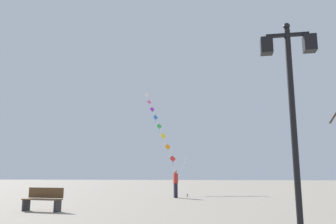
{
  "coord_description": "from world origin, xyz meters",
  "views": [
    {
      "loc": [
        1.19,
        -0.18,
        1.37
      ],
      "look_at": [
        -2.63,
        21.41,
        5.51
      ],
      "focal_mm": 35.86,
      "sensor_mm": 36.0,
      "label": 1
    }
  ],
  "objects_px": {
    "twin_lantern_lamp_post": "(291,85)",
    "kite_train": "(160,127)",
    "park_bench": "(43,199)",
    "kite_flyer": "(176,183)"
  },
  "relations": [
    {
      "from": "kite_train",
      "to": "park_bench",
      "type": "bearing_deg",
      "value": -94.59
    },
    {
      "from": "twin_lantern_lamp_post",
      "to": "kite_train",
      "type": "bearing_deg",
      "value": 109.55
    },
    {
      "from": "kite_train",
      "to": "park_bench",
      "type": "height_order",
      "value": "kite_train"
    },
    {
      "from": "twin_lantern_lamp_post",
      "to": "park_bench",
      "type": "relative_size",
      "value": 3.05
    },
    {
      "from": "kite_flyer",
      "to": "park_bench",
      "type": "relative_size",
      "value": 1.04
    },
    {
      "from": "twin_lantern_lamp_post",
      "to": "kite_train",
      "type": "relative_size",
      "value": 0.44
    },
    {
      "from": "twin_lantern_lamp_post",
      "to": "park_bench",
      "type": "bearing_deg",
      "value": 153.04
    },
    {
      "from": "kite_flyer",
      "to": "kite_train",
      "type": "bearing_deg",
      "value": -1.19
    },
    {
      "from": "twin_lantern_lamp_post",
      "to": "park_bench",
      "type": "height_order",
      "value": "twin_lantern_lamp_post"
    },
    {
      "from": "twin_lantern_lamp_post",
      "to": "park_bench",
      "type": "xyz_separation_m",
      "value": [
        -8.64,
        4.39,
        -3.01
      ]
    }
  ]
}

